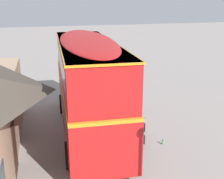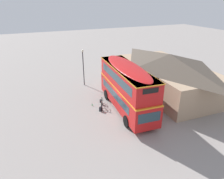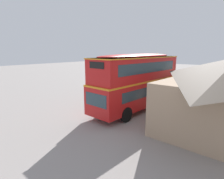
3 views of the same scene
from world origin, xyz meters
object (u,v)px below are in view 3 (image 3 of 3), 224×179
Objects in this scene: backpack_on_ground at (118,100)px; street_lamp at (157,68)px; double_decker_bus at (137,79)px; water_bottle_green_metal at (123,98)px; touring_bicycle at (127,98)px.

street_lamp is (-7.45, 0.43, 2.68)m from backpack_on_ground.
double_decker_bus reaches higher than water_bottle_green_metal.
touring_bicycle is 1.08m from backpack_on_ground.
touring_bicycle is 3.24× the size of backpack_on_ground.
backpack_on_ground is at bearing -3.29° from street_lamp.
double_decker_bus is 8.43m from street_lamp.
backpack_on_ground is 0.11× the size of street_lamp.
street_lamp is at bearing 176.71° from backpack_on_ground.
water_bottle_green_metal is 6.69m from street_lamp.
touring_bicycle is at bearing -128.48° from double_decker_bus.
backpack_on_ground is (0.97, -0.46, -0.11)m from touring_bicycle.
touring_bicycle is 7.49× the size of water_bottle_green_metal.
street_lamp is at bearing 171.66° from water_bottle_green_metal.
backpack_on_ground is 1.53m from water_bottle_green_metal.
backpack_on_ground is (-0.70, -2.56, -2.38)m from double_decker_bus.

